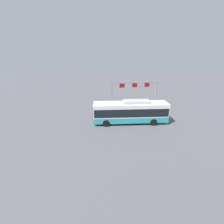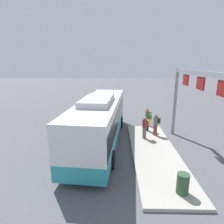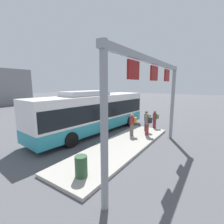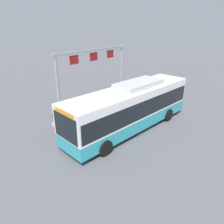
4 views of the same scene
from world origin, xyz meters
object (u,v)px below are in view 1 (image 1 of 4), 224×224
(bus_main, at_px, (130,111))
(trash_bin, at_px, (155,108))
(person_waiting_near, at_px, (112,109))
(person_waiting_mid, at_px, (117,107))
(person_boarding, at_px, (103,109))
(person_waiting_far, at_px, (122,109))

(bus_main, xyz_separation_m, trash_bin, (-5.58, -3.97, -1.20))
(person_waiting_near, xyz_separation_m, person_waiting_mid, (-1.03, -0.47, 0.00))
(person_boarding, relative_size, trash_bin, 1.86)
(person_boarding, distance_m, person_waiting_near, 1.46)
(bus_main, distance_m, trash_bin, 6.95)
(person_boarding, height_order, person_waiting_near, person_waiting_near)
(person_waiting_mid, height_order, trash_bin, person_waiting_mid)
(person_waiting_mid, bearing_deg, bus_main, 29.16)
(person_waiting_far, bearing_deg, trash_bin, 66.78)
(bus_main, xyz_separation_m, person_waiting_near, (2.29, -3.70, -0.76))
(person_waiting_far, distance_m, trash_bin, 6.22)
(person_waiting_far, height_order, trash_bin, person_waiting_far)
(person_waiting_far, xyz_separation_m, trash_bin, (-6.16, -0.73, -0.44))
(bus_main, relative_size, person_waiting_mid, 6.65)
(person_boarding, bearing_deg, trash_bin, 79.99)
(person_waiting_near, distance_m, trash_bin, 7.89)
(bus_main, distance_m, person_waiting_mid, 4.43)
(bus_main, bearing_deg, person_waiting_mid, -67.89)
(person_waiting_mid, distance_m, person_waiting_far, 1.15)
(bus_main, bearing_deg, person_waiting_near, -52.89)
(person_waiting_near, relative_size, person_waiting_mid, 1.00)
(bus_main, height_order, person_waiting_near, bus_main)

